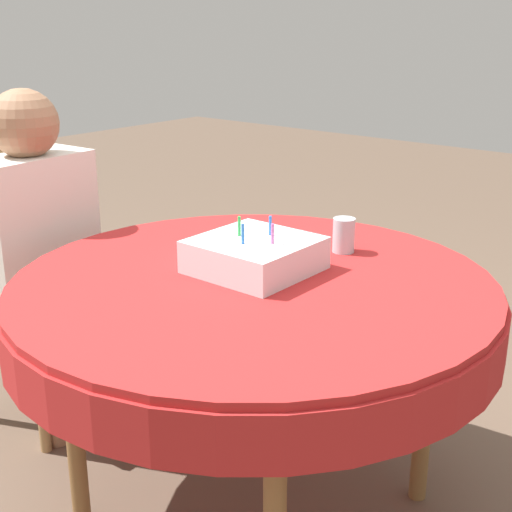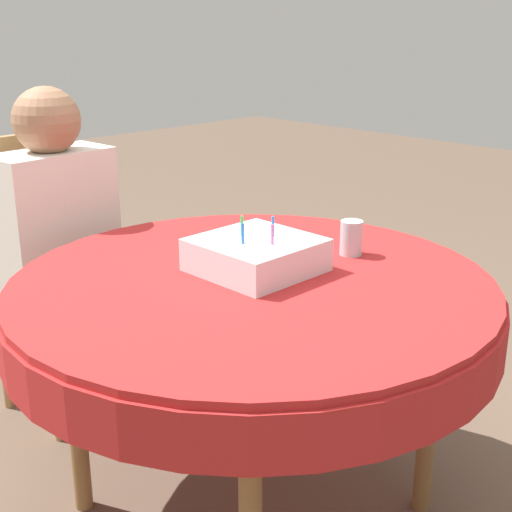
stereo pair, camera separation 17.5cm
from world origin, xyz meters
TOP-DOWN VIEW (x-y plane):
  - ground_plane at (0.00, 0.00)m, footprint 12.00×12.00m
  - dining_table at (0.00, 0.00)m, footprint 1.28×1.28m
  - chair at (-0.07, 0.95)m, footprint 0.40×0.40m
  - person at (-0.06, 0.86)m, footprint 0.40×0.31m
  - birthday_cake at (0.05, 0.04)m, footprint 0.29×0.29m
  - drinking_glass at (0.34, -0.06)m, footprint 0.06×0.06m

SIDE VIEW (x-z plane):
  - ground_plane at x=0.00m, z-range 0.00..0.00m
  - chair at x=-0.07m, z-range 0.02..0.99m
  - dining_table at x=0.00m, z-range 0.27..0.98m
  - person at x=-0.06m, z-range 0.12..1.26m
  - birthday_cake at x=0.05m, z-range 0.68..0.82m
  - drinking_glass at x=0.34m, z-range 0.71..0.81m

